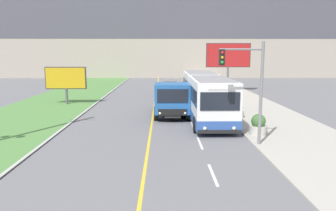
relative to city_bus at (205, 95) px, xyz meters
The scene contains 11 objects.
apartment_block_background 43.00m from the city_bus, 95.40° to the left, with size 80.00×8.04×21.04m.
city_bus is the anchor object (origin of this frame).
dump_truck 2.56m from the city_bus, behind, with size 2.58×6.85×2.62m.
car_distant 13.32m from the city_bus, 100.06° to the left, with size 1.80×4.30×1.45m.
traffic_light_mast 8.17m from the city_bus, 81.83° to the right, with size 2.28×0.32×5.37m.
billboard_large 16.91m from the city_bus, 73.12° to the left, with size 5.44×0.24×5.93m.
billboard_small 13.72m from the city_bus, 153.06° to the left, with size 3.78×0.24×3.50m.
planter_round_near 6.33m from the city_bus, 67.63° to the right, with size 1.04×1.04×1.20m.
planter_round_second 2.61m from the city_bus, 19.05° to the right, with size 1.01×1.01×1.14m.
planter_round_third 4.98m from the city_bus, 59.61° to the left, with size 1.12×1.12×1.27m.
planter_round_far 9.58m from the city_bus, 75.18° to the left, with size 0.99×0.99×1.17m.
Camera 1 is at (0.75, -4.61, 4.82)m, focal length 35.00 mm.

